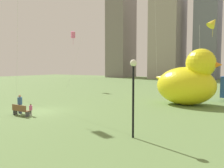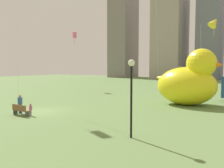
# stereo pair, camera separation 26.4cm
# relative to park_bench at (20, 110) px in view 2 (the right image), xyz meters

# --- Properties ---
(ground_plane) EXTENTS (140.00, 140.00, 0.00)m
(ground_plane) POSITION_rel_park_bench_xyz_m (-0.10, 2.08, -0.48)
(ground_plane) COLOR #628147
(park_bench) EXTENTS (1.72, 0.46, 0.90)m
(park_bench) POSITION_rel_park_bench_xyz_m (0.00, 0.00, 0.00)
(park_bench) COLOR brown
(park_bench) RESTS_ON ground
(person_adult) EXTENTS (0.39, 0.39, 1.59)m
(person_adult) POSITION_rel_park_bench_xyz_m (-0.88, 0.63, 0.40)
(person_adult) COLOR #38476B
(person_adult) RESTS_ON ground
(person_child) EXTENTS (0.24, 0.24, 0.98)m
(person_child) POSITION_rel_park_bench_xyz_m (0.78, 0.41, 0.06)
(person_child) COLOR silver
(person_child) RESTS_ON ground
(giant_inflatable_duck) EXTENTS (6.97, 4.47, 5.77)m
(giant_inflatable_duck) POSITION_rel_park_bench_xyz_m (10.04, 12.78, 1.98)
(giant_inflatable_duck) COLOR yellow
(giant_inflatable_duck) RESTS_ON ground
(lamppost) EXTENTS (0.38, 0.38, 4.38)m
(lamppost) POSITION_rel_park_bench_xyz_m (10.44, -0.38, 2.59)
(lamppost) COLOR black
(lamppost) RESTS_ON ground
(city_skyline) EXTENTS (68.71, 19.21, 36.09)m
(city_skyline) POSITION_rel_park_bench_xyz_m (2.36, 66.17, 14.29)
(city_skyline) COLOR gray
(city_skyline) RESTS_ON ground
(kite_yellow) EXTENTS (2.72, 2.71, 10.11)m
(kite_yellow) POSITION_rel_park_bench_xyz_m (11.16, 19.32, 8.84)
(kite_yellow) COLOR silver
(kite_yellow) RESTS_ON ground
(kite_pink) EXTENTS (2.56, 2.55, 10.14)m
(kite_pink) POSITION_rel_park_bench_xyz_m (-11.77, 19.73, 8.99)
(kite_pink) COLOR silver
(kite_pink) RESTS_ON ground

